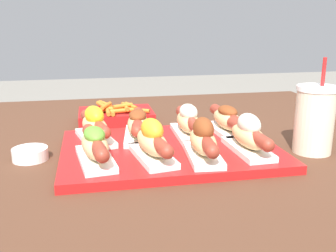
# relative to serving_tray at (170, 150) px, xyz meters

# --- Properties ---
(serving_tray) EXTENTS (0.46, 0.33, 0.02)m
(serving_tray) POSITION_rel_serving_tray_xyz_m (0.00, 0.00, 0.00)
(serving_tray) COLOR red
(serving_tray) RESTS_ON patio_table
(hot_dog_0) EXTENTS (0.08, 0.19, 0.07)m
(hot_dog_0) POSITION_rel_serving_tray_xyz_m (-0.16, -0.07, 0.04)
(hot_dog_0) COLOR white
(hot_dog_0) RESTS_ON serving_tray
(hot_dog_1) EXTENTS (0.08, 0.19, 0.08)m
(hot_dog_1) POSITION_rel_serving_tray_xyz_m (-0.05, -0.07, 0.04)
(hot_dog_1) COLOR white
(hot_dog_1) RESTS_ON serving_tray
(hot_dog_2) EXTENTS (0.07, 0.20, 0.08)m
(hot_dog_2) POSITION_rel_serving_tray_xyz_m (0.05, -0.08, 0.04)
(hot_dog_2) COLOR white
(hot_dog_2) RESTS_ON serving_tray
(hot_dog_3) EXTENTS (0.07, 0.20, 0.08)m
(hot_dog_3) POSITION_rel_serving_tray_xyz_m (0.15, -0.07, 0.04)
(hot_dog_3) COLOR white
(hot_dog_3) RESTS_ON serving_tray
(hot_dog_4) EXTENTS (0.09, 0.19, 0.08)m
(hot_dog_4) POSITION_rel_serving_tray_xyz_m (-0.16, 0.07, 0.04)
(hot_dog_4) COLOR white
(hot_dog_4) RESTS_ON serving_tray
(hot_dog_5) EXTENTS (0.08, 0.19, 0.07)m
(hot_dog_5) POSITION_rel_serving_tray_xyz_m (-0.06, 0.07, 0.04)
(hot_dog_5) COLOR white
(hot_dog_5) RESTS_ON serving_tray
(hot_dog_6) EXTENTS (0.06, 0.20, 0.08)m
(hot_dog_6) POSITION_rel_serving_tray_xyz_m (0.06, 0.07, 0.04)
(hot_dog_6) COLOR white
(hot_dog_6) RESTS_ON serving_tray
(hot_dog_7) EXTENTS (0.07, 0.20, 0.07)m
(hot_dog_7) POSITION_rel_serving_tray_xyz_m (0.16, 0.07, 0.04)
(hot_dog_7) COLOR white
(hot_dog_7) RESTS_ON serving_tray
(sauce_bowl) EXTENTS (0.07, 0.07, 0.03)m
(sauce_bowl) POSITION_rel_serving_tray_xyz_m (-0.29, 0.02, 0.01)
(sauce_bowl) COLOR white
(sauce_bowl) RESTS_ON patio_table
(drink_cup) EXTENTS (0.09, 0.09, 0.21)m
(drink_cup) POSITION_rel_serving_tray_xyz_m (0.31, -0.05, 0.07)
(drink_cup) COLOR beige
(drink_cup) RESTS_ON patio_table
(fries_basket) EXTENTS (0.21, 0.15, 0.06)m
(fries_basket) POSITION_rel_serving_tray_xyz_m (-0.10, 0.29, 0.01)
(fries_basket) COLOR #B21919
(fries_basket) RESTS_ON patio_table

